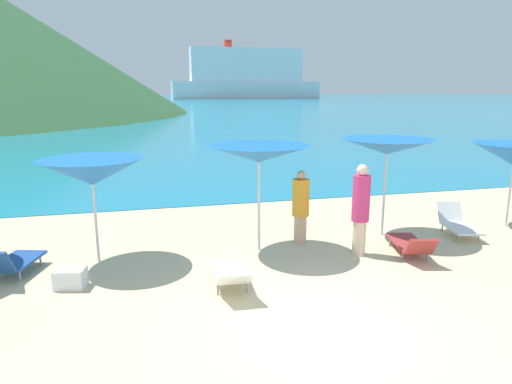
{
  "coord_description": "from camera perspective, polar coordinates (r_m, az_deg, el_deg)",
  "views": [
    {
      "loc": [
        -2.36,
        -5.48,
        3.35
      ],
      "look_at": [
        -0.02,
        3.8,
        1.2
      ],
      "focal_mm": 31.67,
      "sensor_mm": 36.0,
      "label": 1
    }
  ],
  "objects": [
    {
      "name": "cooler_box",
      "position": [
        8.61,
        -22.4,
        -10.05
      ],
      "size": [
        0.57,
        0.46,
        0.34
      ],
      "primitive_type": "cube",
      "rotation": [
        0.0,
        0.0,
        -0.23
      ],
      "color": "white",
      "rests_on": "ground_plane"
    },
    {
      "name": "cruise_ship",
      "position": [
        193.66,
        -1.21,
        14.36
      ],
      "size": [
        62.15,
        10.37,
        23.39
      ],
      "rotation": [
        0.0,
        0.0,
        0.02
      ],
      "color": "white",
      "rests_on": "ocean_water"
    },
    {
      "name": "lounge_chair_0",
      "position": [
        7.92,
        -3.25,
        -10.19
      ],
      "size": [
        0.65,
        1.47,
        0.55
      ],
      "rotation": [
        0.0,
        0.0,
        3.08
      ],
      "color": "white",
      "rests_on": "ground_plane"
    },
    {
      "name": "beachgoer_2",
      "position": [
        9.5,
        13.07,
        -1.92
      ],
      "size": [
        0.36,
        0.36,
        1.91
      ],
      "rotation": [
        0.0,
        0.0,
        3.72
      ],
      "color": "beige",
      "rests_on": "ground_plane"
    },
    {
      "name": "umbrella_2",
      "position": [
        9.36,
        0.38,
        4.84
      ],
      "size": [
        2.22,
        2.22,
        2.26
      ],
      "color": "silver",
      "rests_on": "ground_plane"
    },
    {
      "name": "umbrella_1",
      "position": [
        9.26,
        -20.03,
        2.38
      ],
      "size": [
        2.16,
        2.16,
        2.08
      ],
      "color": "silver",
      "rests_on": "ground_plane"
    },
    {
      "name": "lounge_chair_3",
      "position": [
        11.76,
        24.1,
        -3.58
      ],
      "size": [
        0.89,
        1.45,
        0.67
      ],
      "rotation": [
        0.0,
        0.0,
        -0.23
      ],
      "color": "white",
      "rests_on": "ground_plane"
    },
    {
      "name": "umbrella_3",
      "position": [
        10.78,
        16.24,
        5.5
      ],
      "size": [
        2.17,
        2.17,
        2.28
      ],
      "color": "silver",
      "rests_on": "ground_plane"
    },
    {
      "name": "beachgoer_1",
      "position": [
        10.08,
        5.66,
        -1.7
      ],
      "size": [
        0.38,
        0.38,
        1.65
      ],
      "rotation": [
        0.0,
        0.0,
        3.08
      ],
      "color": "#DBAA84",
      "rests_on": "ground_plane"
    },
    {
      "name": "lounge_chair_1",
      "position": [
        9.94,
        18.98,
        -6.21
      ],
      "size": [
        0.92,
        1.64,
        0.59
      ],
      "rotation": [
        0.0,
        0.0,
        2.9
      ],
      "color": "#A53333",
      "rests_on": "ground_plane"
    },
    {
      "name": "lounge_chair_2",
      "position": [
        9.5,
        -28.6,
        -7.73
      ],
      "size": [
        0.96,
        1.47,
        0.7
      ],
      "rotation": [
        0.0,
        0.0,
        2.86
      ],
      "color": "#1E478C",
      "rests_on": "ground_plane"
    },
    {
      "name": "ocean_water",
      "position": [
        233.03,
        -13.86,
        11.49
      ],
      "size": [
        650.0,
        440.0,
        0.02
      ],
      "primitive_type": "cube",
      "color": "teal",
      "rests_on": "ground_plane"
    },
    {
      "name": "ground_plane",
      "position": [
        16.05,
        -5.36,
        0.01
      ],
      "size": [
        50.0,
        100.0,
        0.3
      ],
      "primitive_type": "cube",
      "color": "beige"
    }
  ]
}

